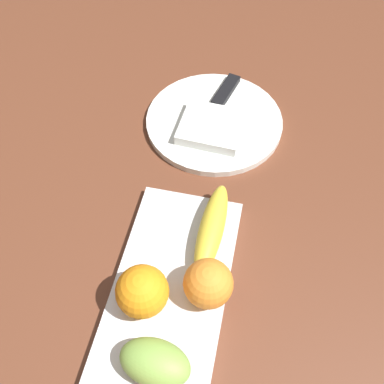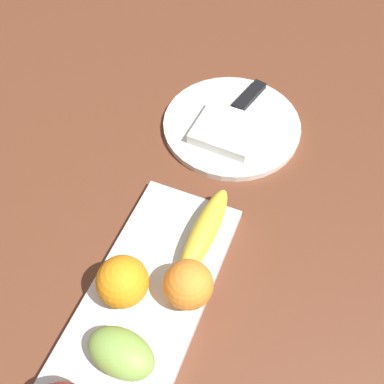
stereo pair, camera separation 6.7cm
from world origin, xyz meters
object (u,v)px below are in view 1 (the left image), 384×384
at_px(orange_near_banana, 208,283).
at_px(dinner_plate, 214,121).
at_px(folded_napkin, 211,127).
at_px(knife, 223,96).
at_px(banana, 212,228).
at_px(fruit_tray, 162,322).
at_px(grape_bunch, 155,363).
at_px(orange_near_apple, 142,291).

distance_m(orange_near_banana, dinner_plate, 0.35).
relative_size(dinner_plate, folded_napkin, 2.32).
bearing_deg(knife, banana, 20.28).
height_order(banana, orange_near_banana, orange_near_banana).
bearing_deg(knife, fruit_tray, 12.99).
bearing_deg(banana, folded_napkin, 12.62).
distance_m(banana, knife, 0.31).
height_order(banana, grape_bunch, grape_bunch).
height_order(grape_bunch, dinner_plate, grape_bunch).
bearing_deg(dinner_plate, fruit_tray, -0.00).
xyz_separation_m(banana, orange_near_apple, (0.12, -0.07, 0.02)).
bearing_deg(fruit_tray, dinner_plate, 180.00).
xyz_separation_m(orange_near_apple, orange_near_banana, (-0.03, 0.08, -0.00)).
distance_m(orange_near_banana, knife, 0.40).
bearing_deg(dinner_plate, banana, 9.44).
distance_m(fruit_tray, banana, 0.15).
bearing_deg(banana, fruit_tray, 166.01).
height_order(orange_near_apple, orange_near_banana, orange_near_apple).
relative_size(banana, folded_napkin, 1.47).
bearing_deg(fruit_tray, orange_near_banana, 133.62).
xyz_separation_m(orange_near_banana, dinner_plate, (-0.34, -0.05, -0.04)).
distance_m(orange_near_banana, folded_napkin, 0.31).
xyz_separation_m(orange_near_apple, grape_bunch, (0.08, 0.04, -0.01)).
xyz_separation_m(banana, folded_napkin, (-0.21, -0.04, -0.01)).
height_order(orange_near_apple, knife, orange_near_apple).
distance_m(dinner_plate, folded_napkin, 0.04).
height_order(banana, knife, banana).
xyz_separation_m(banana, dinner_plate, (-0.25, -0.04, -0.03)).
relative_size(banana, grape_bunch, 1.77).
xyz_separation_m(fruit_tray, dinner_plate, (-0.39, 0.00, -0.00)).
height_order(fruit_tray, banana, banana).
xyz_separation_m(fruit_tray, orange_near_banana, (-0.05, 0.05, 0.04)).
distance_m(fruit_tray, knife, 0.45).
relative_size(banana, knife, 0.89).
height_order(fruit_tray, orange_near_banana, orange_near_banana).
relative_size(orange_near_apple, dinner_plate, 0.28).
bearing_deg(knife, orange_near_apple, 9.05).
relative_size(orange_near_apple, grape_bunch, 0.79).
bearing_deg(dinner_plate, folded_napkin, -0.00).
bearing_deg(orange_near_apple, grape_bunch, 25.46).
bearing_deg(grape_bunch, dinner_plate, -178.83).
xyz_separation_m(grape_bunch, knife, (-0.51, -0.00, -0.02)).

